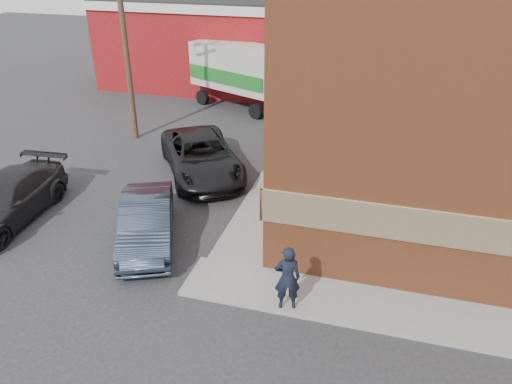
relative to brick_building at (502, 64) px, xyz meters
The scene contains 11 objects.
ground 13.23m from the brick_building, 133.36° to the right, with size 90.00×90.00×0.00m, color #28282B.
brick_building is the anchor object (origin of this frame).
sidewalk_south 10.97m from the brick_building, 95.75° to the right, with size 16.00×1.80×0.12m, color gray.
sidewalk_west 9.15m from the brick_building, behind, with size 1.80×18.00×0.12m, color gray.
warehouse 18.30m from the brick_building, 142.80° to the left, with size 16.30×8.30×5.60m.
utility_pole 16.00m from the brick_building, behind, with size 2.00×0.26×9.00m.
man 12.62m from the brick_building, 119.28° to the right, with size 0.70×0.46×1.91m, color black.
sedan 14.48m from the brick_building, 142.45° to the right, with size 1.62×4.66×1.53m, color #2A3647.
suv_a 12.29m from the brick_building, 164.80° to the right, with size 2.75×5.96×1.66m, color black.
suv_b 18.96m from the brick_building, 152.75° to the right, with size 2.21×5.44×1.58m, color black.
box_truck 13.48m from the brick_building, 153.86° to the left, with size 7.55×4.89×3.60m.
Camera 1 is at (4.66, -11.94, 9.11)m, focal length 35.00 mm.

